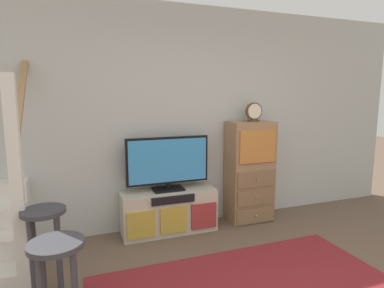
% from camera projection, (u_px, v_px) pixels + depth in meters
% --- Properties ---
extents(back_wall, '(6.40, 0.12, 2.70)m').
position_uv_depth(back_wall, '(185.00, 118.00, 3.99)').
color(back_wall, '#B2B7B2').
rests_on(back_wall, ground_plane).
extents(media_console, '(1.12, 0.38, 0.51)m').
position_uv_depth(media_console, '(169.00, 211.00, 3.81)').
color(media_console, '#BCB29E').
rests_on(media_console, ground_plane).
extents(television, '(0.99, 0.22, 0.64)m').
position_uv_depth(television, '(168.00, 162.00, 3.74)').
color(television, black).
rests_on(television, media_console).
extents(side_cabinet, '(0.58, 0.38, 1.30)m').
position_uv_depth(side_cabinet, '(250.00, 172.00, 4.13)').
color(side_cabinet, '#93704C').
rests_on(side_cabinet, ground_plane).
extents(desk_clock, '(0.22, 0.08, 0.24)m').
position_uv_depth(desk_clock, '(254.00, 112.00, 4.00)').
color(desk_clock, '#4C3823').
rests_on(desk_clock, side_cabinet).
extents(bar_stool_near, '(0.34, 0.34, 0.75)m').
position_uv_depth(bar_stool_near, '(58.00, 271.00, 1.98)').
color(bar_stool_near, '#333338').
rests_on(bar_stool_near, ground_plane).
extents(bar_stool_far, '(0.34, 0.34, 0.75)m').
position_uv_depth(bar_stool_far, '(45.00, 233.00, 2.54)').
color(bar_stool_far, '#333338').
rests_on(bar_stool_far, ground_plane).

